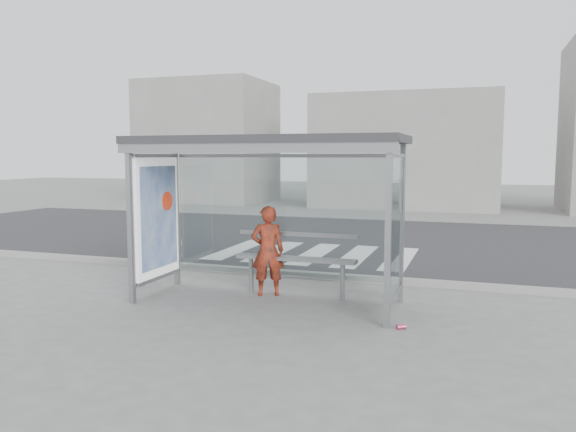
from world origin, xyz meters
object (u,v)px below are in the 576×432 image
Objects in this scene: bus_shelter at (246,177)px; soda_can at (401,327)px; bench at (296,259)px; person at (268,251)px.

bus_shelter is 34.25× the size of soda_can.
bench is 2.37m from soda_can.
person is 2.72m from soda_can.
bus_shelter is 2.08× the size of bench.
bench is at bearing 146.09° from soda_can.
person is at bearing 153.87° from soda_can.
bus_shelter is 1.61m from bench.
bus_shelter reaches higher than bench.
bus_shelter reaches higher than person.
bench is (0.45, 0.12, -0.13)m from person.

